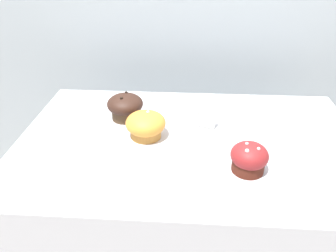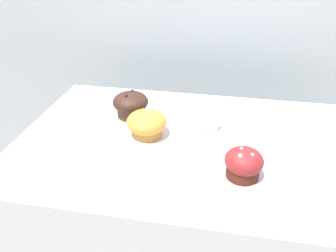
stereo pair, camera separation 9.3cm
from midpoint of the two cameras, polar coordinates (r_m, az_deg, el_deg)
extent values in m
cube|color=#A8B2B7|center=(1.49, 8.60, 9.86)|extent=(3.20, 0.10, 1.80)
cube|color=silver|center=(1.25, 5.41, -20.20)|extent=(1.00, 0.64, 0.90)
cylinder|color=#463221|center=(1.06, -4.00, 2.92)|extent=(0.09, 0.09, 0.05)
ellipsoid|color=#321D15|center=(1.05, -4.05, 4.16)|extent=(0.11, 0.11, 0.06)
sphere|color=black|center=(1.06, -3.73, 6.05)|extent=(0.01, 0.01, 0.01)
sphere|color=black|center=(1.02, -4.69, 5.13)|extent=(0.01, 0.01, 0.01)
cylinder|color=#C08137|center=(0.96, -0.95, -0.52)|extent=(0.09, 0.09, 0.05)
ellipsoid|color=orange|center=(0.94, -0.96, 0.66)|extent=(0.12, 0.12, 0.06)
sphere|color=white|center=(0.93, -0.49, 2.57)|extent=(0.01, 0.01, 0.01)
cylinder|color=#4C1D13|center=(0.83, 16.07, -7.22)|extent=(0.08, 0.08, 0.05)
ellipsoid|color=maroon|center=(0.82, 16.30, -5.94)|extent=(0.09, 0.09, 0.06)
sphere|color=white|center=(0.80, 15.94, -3.92)|extent=(0.01, 0.01, 0.01)
sphere|color=white|center=(0.79, 17.79, -4.89)|extent=(0.01, 0.01, 0.01)
sphere|color=white|center=(0.78, 15.81, -5.15)|extent=(0.01, 0.01, 0.01)
cube|color=white|center=(1.00, 10.15, 0.93)|extent=(0.05, 0.04, 0.06)
cube|color=silver|center=(0.98, 9.66, 0.46)|extent=(0.05, 0.04, 0.06)
camera|label=1|loc=(0.05, -87.14, 1.68)|focal=35.00mm
camera|label=2|loc=(0.05, 92.86, -1.68)|focal=35.00mm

